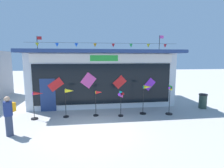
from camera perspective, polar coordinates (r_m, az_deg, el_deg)
ground_plane at (r=8.35m, az=-6.84°, el=-14.42°), size 80.00×80.00×0.00m
kite_shop_building at (r=13.42m, az=-3.45°, el=2.60°), size 9.90×5.75×4.94m
wind_spinner_far_left at (r=10.17m, az=-22.92°, el=-4.99°), size 0.73×0.36×1.48m
wind_spinner_left at (r=9.93m, az=-13.74°, el=-3.72°), size 0.61×0.30×1.58m
wind_spinner_center_left at (r=9.93m, az=-4.52°, el=-4.66°), size 0.53×0.30×1.44m
wind_spinner_center_right at (r=9.82m, az=2.89°, el=-4.82°), size 0.39×0.29×1.46m
wind_spinner_right at (r=10.39m, az=10.87°, el=-3.28°), size 0.68×0.36×1.69m
wind_spinner_far_right at (r=10.68m, az=17.99°, el=-4.94°), size 0.39×0.39×1.72m
person_mid_plaza at (r=8.59m, az=-30.16°, el=-8.57°), size 0.44×0.47×1.68m
trash_bin at (r=12.91m, az=27.08°, el=-4.87°), size 0.52×0.52×0.94m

